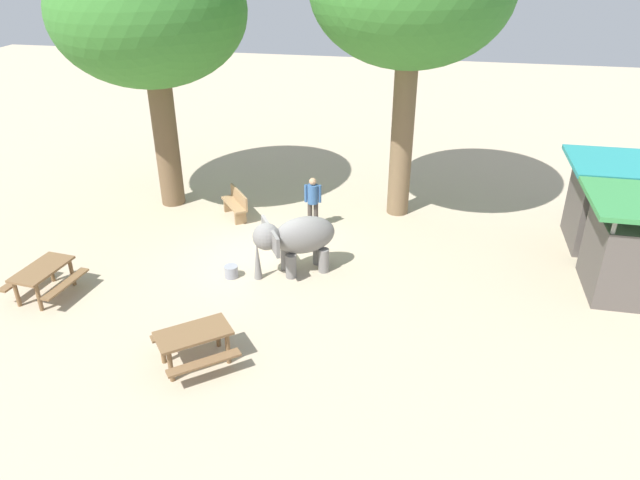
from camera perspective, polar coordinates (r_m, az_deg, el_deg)
ground_plane at (r=16.48m, az=-5.42°, el=-1.52°), size 60.00×60.00×0.00m
elephant at (r=15.20m, az=-2.34°, el=0.15°), size 1.91×2.14×1.55m
person_handler at (r=17.59m, az=-0.70°, el=4.00°), size 0.32×0.51×1.62m
shade_tree_secondary at (r=18.77m, az=-16.15°, el=20.38°), size 6.06×5.56×8.16m
wooden_bench at (r=18.66m, az=-8.14°, el=3.55°), size 1.35×1.18×0.88m
picnic_table_near at (r=12.49m, az=-12.13°, el=-9.44°), size 2.10×2.10×0.78m
picnic_table_far at (r=15.89m, az=-25.28°, el=-3.06°), size 1.64×1.62×0.78m
market_stall_teal at (r=18.41m, az=26.08°, el=2.82°), size 2.50×2.50×2.52m
market_stall_green at (r=16.14m, az=27.97°, el=-0.97°), size 2.50×2.50×2.52m
feed_bucket at (r=15.52m, az=-8.61°, el=-3.04°), size 0.36×0.36×0.32m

